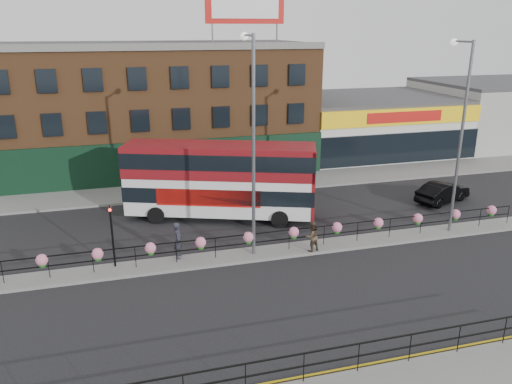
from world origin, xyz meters
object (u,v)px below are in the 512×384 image
object	(u,v)px
double_decker_bus	(221,173)
pedestrian_b	(312,236)
lamp_column_east	(460,122)
pedestrian_a	(178,240)
lamp_column_west	(252,129)
car	(443,192)

from	to	relation	value
double_decker_bus	pedestrian_b	size ratio (longest dim) A/B	7.17
pedestrian_b	lamp_column_east	world-z (taller)	lamp_column_east
pedestrian_a	lamp_column_west	distance (m)	6.81
pedestrian_a	lamp_column_east	size ratio (longest dim) A/B	0.18
pedestrian_b	lamp_column_west	size ratio (longest dim) A/B	0.15
lamp_column_west	lamp_column_east	size ratio (longest dim) A/B	1.03
pedestrian_b	lamp_column_west	bearing A→B (deg)	-27.19
lamp_column_west	lamp_column_east	distance (m)	11.84
car	pedestrian_a	xyz separation A→B (m)	(-18.61, -4.22, 0.41)
car	pedestrian_a	bearing A→B (deg)	82.27
pedestrian_b	lamp_column_west	distance (m)	6.55
pedestrian_a	lamp_column_west	size ratio (longest dim) A/B	0.17
double_decker_bus	car	distance (m)	15.45
double_decker_bus	lamp_column_west	xyz separation A→B (m)	(0.49, -5.65, 3.82)
car	lamp_column_west	bearing A→B (deg)	86.40
car	pedestrian_b	world-z (taller)	pedestrian_b
car	pedestrian_b	distance (m)	12.86
double_decker_bus	pedestrian_a	bearing A→B (deg)	-122.00
lamp_column_east	car	bearing A→B (deg)	57.43
pedestrian_a	lamp_column_west	bearing A→B (deg)	-83.72
double_decker_bus	pedestrian_b	xyz separation A→B (m)	(3.53, -6.45, -1.92)
car	lamp_column_west	distance (m)	16.56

